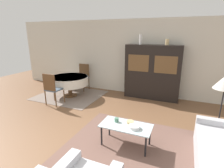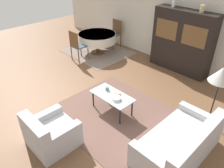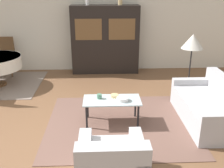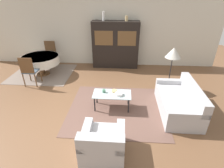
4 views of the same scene
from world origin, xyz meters
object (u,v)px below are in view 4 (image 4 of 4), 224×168
object	(u,v)px
bowl_small	(114,91)
vase_short	(127,18)
dining_chair_near	(29,70)
coffee_table	(112,95)
cup	(104,91)
dining_table	(41,60)
vase_tall	(103,16)
display_cabinet	(115,45)
armchair	(103,144)
bowl	(119,94)
couch	(179,102)
dining_chair_far	(50,52)
floor_lamp	(173,54)

from	to	relation	value
bowl_small	vase_short	xyz separation A→B (m)	(0.29, 2.86, 1.46)
vase_short	dining_chair_near	bearing A→B (deg)	-149.22
coffee_table	cup	world-z (taller)	cup
dining_table	vase_tall	xyz separation A→B (m)	(2.28, 0.98, 1.43)
display_cabinet	coffee_table	bearing A→B (deg)	-88.78
bowl_small	vase_short	bearing A→B (deg)	84.17
vase_tall	dining_chair_near	bearing A→B (deg)	-140.57
armchair	vase_short	xyz separation A→B (m)	(0.41, 4.54, 1.65)
coffee_table	bowl	world-z (taller)	bowl
bowl	vase_tall	distance (m)	3.46
dining_chair_near	vase_short	distance (m)	3.90
couch	dining_chair_far	world-z (taller)	dining_chair_far
floor_lamp	couch	bearing A→B (deg)	-89.37
couch	dining_table	size ratio (longest dim) A/B	1.29
armchair	dining_table	xyz separation A→B (m)	(-2.73, 3.56, 0.30)
vase_tall	vase_short	bearing A→B (deg)	0.00
couch	display_cabinet	xyz separation A→B (m)	(-1.85, 2.99, 0.64)
bowl_small	vase_tall	distance (m)	3.29
coffee_table	dining_chair_far	distance (m)	4.02
vase_short	armchair	bearing A→B (deg)	-95.19
armchair	coffee_table	distance (m)	1.58
coffee_table	vase_short	size ratio (longest dim) A/B	5.44
floor_lamp	bowl	distance (m)	2.16
dining_chair_near	dining_chair_far	xyz separation A→B (m)	(0.00, 1.78, 0.00)
armchair	display_cabinet	xyz separation A→B (m)	(0.01, 4.54, 0.64)
display_cabinet	cup	size ratio (longest dim) A/B	21.31
bowl	vase_short	size ratio (longest dim) A/B	1.12
cup	bowl_small	world-z (taller)	cup
dining_chair_far	armchair	bearing A→B (deg)	121.52
bowl_small	dining_table	bearing A→B (deg)	146.64
armchair	cup	distance (m)	1.65
vase_tall	cup	bearing A→B (deg)	-84.11
dining_chair_far	dining_chair_near	bearing A→B (deg)	90.00
dining_chair_far	bowl	distance (m)	4.18
armchair	cup	xyz separation A→B (m)	(-0.15, 1.63, 0.21)
cup	vase_tall	distance (m)	3.29
dining_chair_far	floor_lamp	distance (m)	4.90
coffee_table	dining_chair_far	xyz separation A→B (m)	(-2.80, 2.88, 0.18)
display_cabinet	vase_tall	world-z (taller)	vase_tall
display_cabinet	vase_tall	distance (m)	1.18
display_cabinet	bowl_small	size ratio (longest dim) A/B	12.61
dining_table	vase_short	distance (m)	3.56
couch	dining_chair_near	world-z (taller)	dining_chair_near
coffee_table	dining_chair_near	distance (m)	3.01
couch	dining_table	bearing A→B (deg)	66.31
display_cabinet	dining_chair_far	xyz separation A→B (m)	(-2.74, -0.09, -0.34)
armchair	vase_short	distance (m)	4.85
floor_lamp	bowl	bearing A→B (deg)	-141.27
couch	dining_table	world-z (taller)	couch
dining_chair_far	floor_lamp	world-z (taller)	floor_lamp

